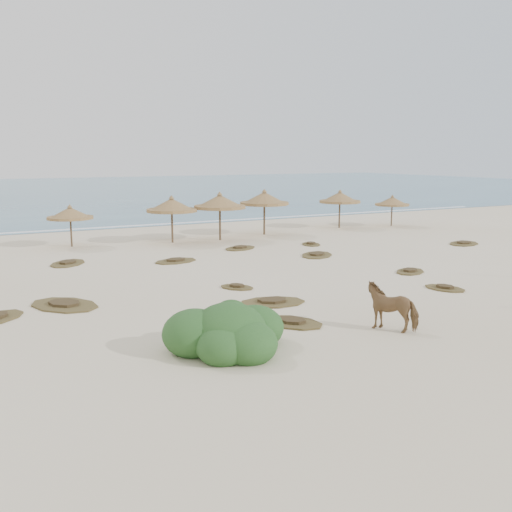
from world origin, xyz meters
name	(u,v)px	position (x,y,z in m)	size (l,w,h in m)	color
ground	(339,301)	(0.00, 0.00, 0.00)	(160.00, 160.00, 0.00)	beige
ocean	(47,191)	(0.00, 75.00, 0.00)	(200.00, 100.00, 0.01)	#295D7B
foam_line	(140,226)	(0.00, 26.00, 0.00)	(70.00, 0.60, 0.01)	white
palapa_1	(70,214)	(-6.52, 17.91, 1.96)	(3.21, 3.21, 2.52)	#4E3D28
palapa_2	(172,206)	(-0.66, 16.62, 2.29)	(3.94, 3.94, 2.95)	#4E3D28
palapa_3	(220,202)	(2.40, 16.21, 2.41)	(4.39, 4.39, 3.11)	#4E3D28
palapa_4	(264,199)	(6.17, 17.21, 2.42)	(3.55, 3.55, 3.12)	#4E3D28
palapa_5	(340,198)	(12.91, 17.80, 2.22)	(3.32, 3.32, 2.87)	#4E3D28
palapa_6	(392,202)	(17.05, 16.76, 1.87)	(2.59, 2.59, 2.41)	#4E3D28
horse	(392,306)	(-0.60, -3.62, 0.72)	(0.78, 1.71, 1.45)	brown
bush	(229,333)	(-6.01, -3.11, 0.52)	(3.56, 3.14, 1.60)	#315C27
scrub_1	(64,304)	(-9.25, 4.04, 0.05)	(3.08, 3.42, 0.16)	brown
scrub_2	(237,287)	(-2.49, 3.65, 0.05)	(1.60, 1.74, 0.16)	brown
scrub_3	(317,255)	(4.68, 8.51, 0.05)	(2.88, 2.86, 0.16)	brown
scrub_4	(410,271)	(6.06, 2.78, 0.05)	(2.18, 1.96, 0.16)	brown
scrub_5	(464,243)	(14.95, 7.72, 0.05)	(2.88, 2.49, 0.16)	brown
scrub_6	(68,263)	(-7.72, 12.31, 0.05)	(2.54, 2.79, 0.16)	brown
scrub_7	(240,248)	(2.02, 12.52, 0.05)	(2.54, 2.18, 0.16)	brown
scrub_9	(272,302)	(-2.39, 0.87, 0.05)	(2.78, 2.15, 0.16)	brown
scrub_10	(311,244)	(6.48, 11.82, 0.05)	(1.56, 1.92, 0.16)	brown
scrub_11	(292,322)	(-3.09, -1.67, 0.05)	(2.31, 2.57, 0.16)	brown
scrub_12	(445,288)	(4.94, -0.46, 0.05)	(1.55, 1.94, 0.16)	brown
scrub_13	(176,261)	(-2.71, 10.39, 0.05)	(2.55, 1.95, 0.16)	brown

